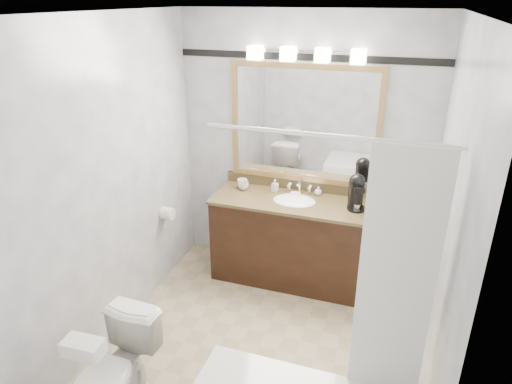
% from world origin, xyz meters
% --- Properties ---
extents(room, '(2.42, 2.62, 2.52)m').
position_xyz_m(room, '(0.00, 0.00, 1.25)').
color(room, tan).
rests_on(room, ground).
extents(vanity, '(1.53, 0.58, 0.97)m').
position_xyz_m(vanity, '(0.00, 1.02, 0.44)').
color(vanity, black).
rests_on(vanity, ground).
extents(mirror, '(1.40, 0.04, 1.10)m').
position_xyz_m(mirror, '(0.00, 1.28, 1.50)').
color(mirror, tan).
rests_on(mirror, room).
extents(vanity_light_bar, '(1.02, 0.14, 0.12)m').
position_xyz_m(vanity_light_bar, '(0.00, 1.23, 2.13)').
color(vanity_light_bar, silver).
rests_on(vanity_light_bar, room).
extents(accent_stripe, '(2.40, 0.01, 0.06)m').
position_xyz_m(accent_stripe, '(0.00, 1.29, 2.10)').
color(accent_stripe, black).
rests_on(accent_stripe, room).
extents(tp_roll, '(0.11, 0.12, 0.12)m').
position_xyz_m(tp_roll, '(-1.14, 0.66, 0.70)').
color(tp_roll, white).
rests_on(tp_roll, room).
extents(toilet, '(0.42, 0.70, 0.69)m').
position_xyz_m(toilet, '(-0.69, -0.92, 0.35)').
color(toilet, white).
rests_on(toilet, ground).
extents(tissue_box, '(0.24, 0.14, 0.10)m').
position_xyz_m(tissue_box, '(-0.69, -1.12, 0.74)').
color(tissue_box, white).
rests_on(tissue_box, toilet).
extents(coffee_maker, '(0.17, 0.20, 0.32)m').
position_xyz_m(coffee_maker, '(0.55, 1.04, 1.01)').
color(coffee_maker, black).
rests_on(coffee_maker, vanity).
extents(cup_left, '(0.12, 0.12, 0.08)m').
position_xyz_m(cup_left, '(-0.53, 1.11, 0.89)').
color(cup_left, white).
rests_on(cup_left, vanity).
extents(cup_right, '(0.11, 0.11, 0.09)m').
position_xyz_m(cup_right, '(-0.56, 1.14, 0.90)').
color(cup_right, white).
rests_on(cup_right, vanity).
extents(soap_bottle_a, '(0.06, 0.06, 0.12)m').
position_xyz_m(soap_bottle_a, '(-0.23, 1.16, 0.91)').
color(soap_bottle_a, white).
rests_on(soap_bottle_a, vanity).
extents(soap_bottle_b, '(0.08, 0.08, 0.09)m').
position_xyz_m(soap_bottle_b, '(0.18, 1.21, 0.89)').
color(soap_bottle_b, white).
rests_on(soap_bottle_b, vanity).
extents(soap_bar, '(0.10, 0.08, 0.03)m').
position_xyz_m(soap_bar, '(-0.02, 1.13, 0.86)').
color(soap_bar, beige).
rests_on(soap_bar, vanity).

